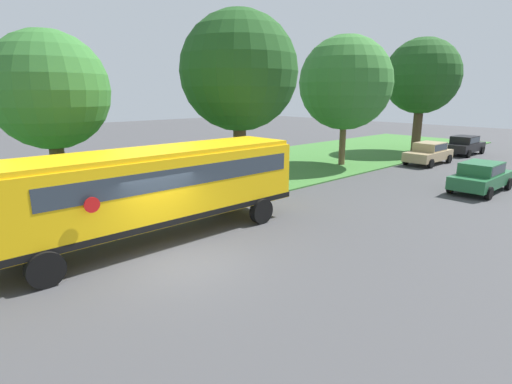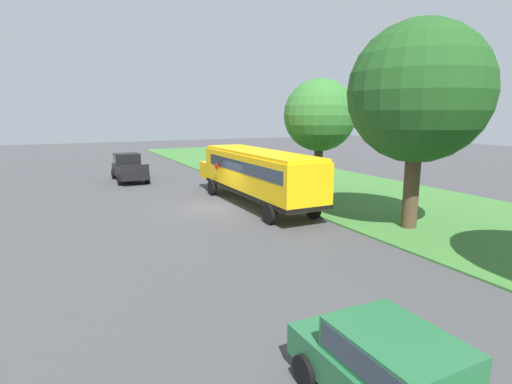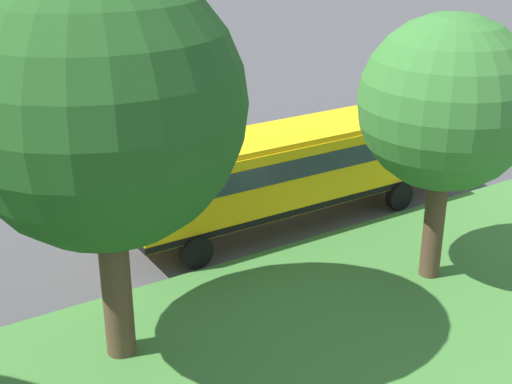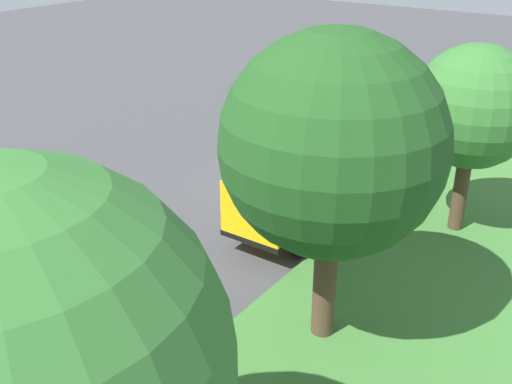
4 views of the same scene
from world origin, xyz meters
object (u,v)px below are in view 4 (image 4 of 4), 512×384
at_px(pickup_truck, 350,99).
at_px(stop_sign, 448,124).
at_px(oak_tree_roadside_mid, 333,145).
at_px(school_bus, 325,167).
at_px(oak_tree_far_end, 24,363).
at_px(oak_tree_beside_bus, 478,107).

bearing_deg(pickup_truck, stop_sign, 155.32).
bearing_deg(oak_tree_roadside_mid, school_bus, -61.07).
bearing_deg(oak_tree_far_end, pickup_truck, -72.43).
height_order(oak_tree_beside_bus, stop_sign, oak_tree_beside_bus).
bearing_deg(oak_tree_beside_bus, pickup_truck, -46.10).
height_order(school_bus, oak_tree_far_end, oak_tree_far_end).
relative_size(school_bus, oak_tree_roadside_mid, 1.36).
bearing_deg(oak_tree_far_end, school_bus, -76.17).
xyz_separation_m(oak_tree_beside_bus, oak_tree_roadside_mid, (1.31, 8.87, 0.94)).
bearing_deg(oak_tree_roadside_mid, stop_sign, -83.39).
height_order(pickup_truck, oak_tree_roadside_mid, oak_tree_roadside_mid).
distance_m(school_bus, oak_tree_beside_bus, 6.43).
relative_size(oak_tree_roadside_mid, oak_tree_far_end, 1.03).
distance_m(school_bus, pickup_truck, 13.47).
height_order(school_bus, stop_sign, school_bus).
bearing_deg(school_bus, pickup_truck, -67.56).
bearing_deg(stop_sign, pickup_truck, -24.68).
relative_size(oak_tree_beside_bus, oak_tree_roadside_mid, 0.81).
bearing_deg(oak_tree_far_end, oak_tree_beside_bus, -93.73).
xyz_separation_m(oak_tree_beside_bus, oak_tree_far_end, (1.20, 18.47, 0.51)).
distance_m(school_bus, oak_tree_roadside_mid, 9.38).
distance_m(oak_tree_beside_bus, oak_tree_far_end, 18.52).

